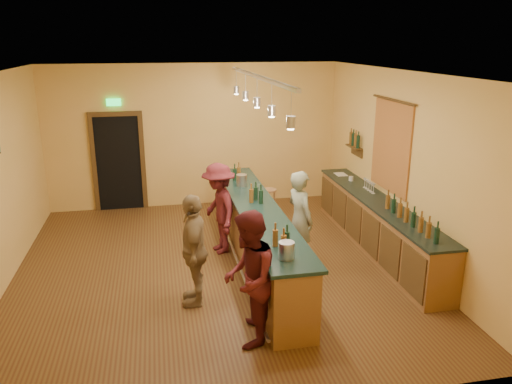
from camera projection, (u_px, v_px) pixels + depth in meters
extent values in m
plane|color=#522C17|center=(215.00, 267.00, 8.41)|extent=(7.00, 7.00, 0.00)
cube|color=silver|center=(210.00, 73.00, 7.47)|extent=(6.50, 7.00, 0.02)
cube|color=#DCB352|center=(195.00, 136.00, 11.22)|extent=(6.50, 0.02, 3.20)
cube|color=#DCB352|center=(256.00, 272.00, 4.66)|extent=(6.50, 0.02, 3.20)
cube|color=#DCB352|center=(401.00, 166.00, 8.55)|extent=(0.02, 7.00, 3.20)
cube|color=black|center=(119.00, 163.00, 11.04)|extent=(0.95, 0.06, 2.10)
cube|color=#433014|center=(94.00, 165.00, 10.92)|extent=(0.10, 0.08, 2.10)
cube|color=#433014|center=(143.00, 163.00, 11.12)|extent=(0.10, 0.08, 2.10)
cube|color=#433014|center=(115.00, 114.00, 10.70)|extent=(1.15, 0.08, 0.10)
cube|color=#19E54C|center=(114.00, 102.00, 10.62)|extent=(0.30, 0.04, 0.15)
cube|color=#AA4122|center=(391.00, 147.00, 8.85)|extent=(0.03, 1.40, 1.60)
cube|color=#433014|center=(354.00, 147.00, 10.33)|extent=(0.16, 0.55, 0.03)
cube|color=#433014|center=(357.00, 151.00, 10.37)|extent=(0.03, 0.55, 0.18)
cube|color=brown|center=(376.00, 226.00, 9.02)|extent=(0.55, 4.50, 0.90)
cube|color=black|center=(378.00, 201.00, 8.89)|extent=(0.60, 4.55, 0.04)
cylinder|color=silver|center=(351.00, 179.00, 10.09)|extent=(0.09, 0.09, 0.09)
cube|color=silver|center=(341.00, 174.00, 10.56)|extent=(0.22, 0.30, 0.01)
cube|color=brown|center=(257.00, 237.00, 8.40)|extent=(0.60, 5.00, 1.00)
cube|color=#142B26|center=(257.00, 207.00, 8.24)|extent=(0.70, 5.10, 0.05)
cylinder|color=silver|center=(236.00, 257.00, 8.43)|extent=(0.05, 5.00, 0.05)
cylinder|color=silver|center=(286.00, 250.00, 6.23)|extent=(0.20, 0.20, 0.22)
cylinder|color=silver|center=(242.00, 180.00, 9.32)|extent=(0.20, 0.20, 0.22)
cube|color=silver|center=(257.00, 76.00, 7.62)|extent=(0.06, 4.60, 0.05)
cylinder|color=silver|center=(291.00, 105.00, 5.80)|extent=(0.01, 0.01, 0.35)
cylinder|color=#A5A5AD|center=(291.00, 122.00, 5.86)|extent=(0.11, 0.11, 0.14)
cylinder|color=#FFEABF|center=(291.00, 129.00, 5.89)|extent=(0.08, 0.08, 0.02)
cylinder|color=silver|center=(272.00, 96.00, 6.74)|extent=(0.01, 0.01, 0.35)
cylinder|color=#A5A5AD|center=(272.00, 111.00, 6.80)|extent=(0.11, 0.11, 0.14)
cylinder|color=#FFEABF|center=(272.00, 117.00, 6.82)|extent=(0.08, 0.08, 0.02)
cylinder|color=silver|center=(257.00, 89.00, 7.68)|extent=(0.01, 0.01, 0.35)
cylinder|color=#A5A5AD|center=(257.00, 102.00, 7.74)|extent=(0.11, 0.11, 0.14)
cylinder|color=#FFEABF|center=(257.00, 107.00, 7.76)|extent=(0.08, 0.08, 0.02)
cylinder|color=silver|center=(246.00, 84.00, 8.62)|extent=(0.01, 0.01, 0.35)
cylinder|color=#A5A5AD|center=(246.00, 95.00, 8.68)|extent=(0.11, 0.11, 0.14)
cylinder|color=#FFEABF|center=(246.00, 100.00, 8.70)|extent=(0.08, 0.08, 0.02)
cylinder|color=silver|center=(236.00, 79.00, 9.55)|extent=(0.01, 0.01, 0.35)
cylinder|color=#A5A5AD|center=(236.00, 90.00, 9.61)|extent=(0.11, 0.11, 0.14)
cylinder|color=#FFEABF|center=(236.00, 94.00, 9.64)|extent=(0.08, 0.08, 0.02)
imported|color=gray|center=(300.00, 219.00, 8.26)|extent=(0.56, 0.69, 1.65)
imported|color=#59191E|center=(249.00, 279.00, 6.12)|extent=(0.87, 1.00, 1.73)
imported|color=#997A51|center=(194.00, 250.00, 7.08)|extent=(0.51, 1.00, 1.65)
imported|color=#59191E|center=(219.00, 208.00, 8.82)|extent=(0.81, 1.16, 1.64)
cylinder|color=#9E7247|center=(269.00, 190.00, 10.56)|extent=(0.31, 0.31, 0.04)
cylinder|color=#9E7247|center=(274.00, 204.00, 10.67)|extent=(0.04, 0.04, 0.61)
cylinder|color=#9E7247|center=(265.00, 203.00, 10.74)|extent=(0.04, 0.04, 0.61)
cylinder|color=#9E7247|center=(267.00, 206.00, 10.54)|extent=(0.04, 0.04, 0.61)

